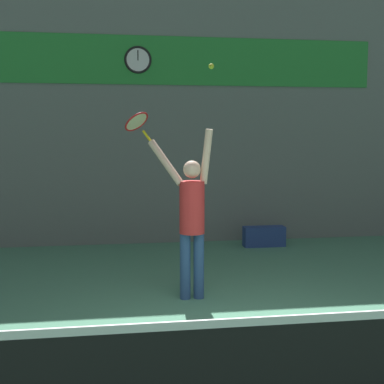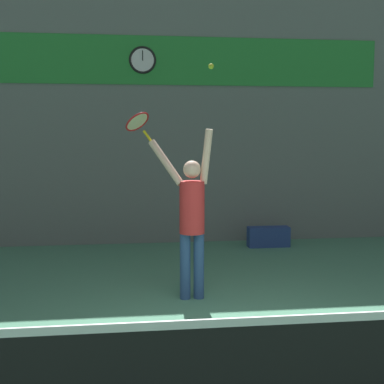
{
  "view_description": "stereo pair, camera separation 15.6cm",
  "coord_description": "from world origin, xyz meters",
  "px_view_note": "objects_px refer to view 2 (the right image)",
  "views": [
    {
      "loc": [
        -1.3,
        -4.11,
        2.02
      ],
      "look_at": [
        -0.31,
        2.21,
        1.32
      ],
      "focal_mm": 50.0,
      "sensor_mm": 36.0,
      "label": 1
    },
    {
      "loc": [
        -1.15,
        -4.14,
        2.02
      ],
      "look_at": [
        -0.31,
        2.21,
        1.32
      ],
      "focal_mm": 50.0,
      "sensor_mm": 36.0,
      "label": 2
    }
  ],
  "objects_px": {
    "tennis_ball": "(211,66)",
    "equipment_bag": "(268,237)",
    "scoreboard_clock": "(143,60)",
    "tennis_player": "(191,214)",
    "tennis_racket": "(138,123)"
  },
  "relations": [
    {
      "from": "tennis_racket",
      "to": "scoreboard_clock",
      "type": "bearing_deg",
      "value": 86.47
    },
    {
      "from": "scoreboard_clock",
      "to": "tennis_player",
      "type": "distance_m",
      "value": 4.11
    },
    {
      "from": "tennis_player",
      "to": "tennis_racket",
      "type": "distance_m",
      "value": 1.34
    },
    {
      "from": "tennis_player",
      "to": "equipment_bag",
      "type": "xyz_separation_m",
      "value": [
        1.76,
        2.82,
        -0.87
      ]
    },
    {
      "from": "tennis_player",
      "to": "scoreboard_clock",
      "type": "bearing_deg",
      "value": 97.36
    },
    {
      "from": "tennis_player",
      "to": "tennis_racket",
      "type": "relative_size",
      "value": 4.9
    },
    {
      "from": "scoreboard_clock",
      "to": "tennis_racket",
      "type": "relative_size",
      "value": 1.14
    },
    {
      "from": "scoreboard_clock",
      "to": "tennis_racket",
      "type": "distance_m",
      "value": 3.2
    },
    {
      "from": "tennis_ball",
      "to": "equipment_bag",
      "type": "relative_size",
      "value": 0.09
    },
    {
      "from": "equipment_bag",
      "to": "tennis_player",
      "type": "bearing_deg",
      "value": -121.98
    },
    {
      "from": "tennis_ball",
      "to": "scoreboard_clock",
      "type": "bearing_deg",
      "value": 100.48
    },
    {
      "from": "tennis_player",
      "to": "equipment_bag",
      "type": "distance_m",
      "value": 3.44
    },
    {
      "from": "tennis_ball",
      "to": "equipment_bag",
      "type": "height_order",
      "value": "tennis_ball"
    },
    {
      "from": "scoreboard_clock",
      "to": "tennis_ball",
      "type": "distance_m",
      "value": 3.62
    },
    {
      "from": "tennis_racket",
      "to": "tennis_ball",
      "type": "distance_m",
      "value": 1.19
    }
  ]
}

